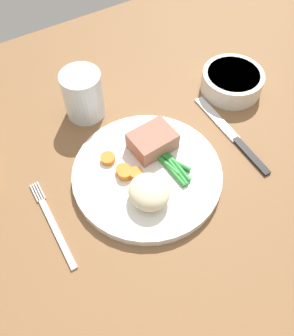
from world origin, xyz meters
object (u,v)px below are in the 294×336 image
at_px(meat_portion, 152,141).
at_px(salad_bowl, 232,81).
at_px(dinner_plate, 147,174).
at_px(water_glass, 84,97).
at_px(knife, 232,136).
at_px(fork, 53,224).

relative_size(meat_portion, salad_bowl, 0.62).
distance_m(dinner_plate, water_glass, 0.19).
xyz_separation_m(water_glass, salad_bowl, (0.27, -0.09, -0.02)).
relative_size(dinner_plate, knife, 1.21).
bearing_deg(fork, salad_bowl, 12.42).
height_order(knife, salad_bowl, salad_bowl).
bearing_deg(fork, meat_portion, 10.73).
distance_m(meat_portion, knife, 0.15).
relative_size(meat_portion, fork, 0.44).
distance_m(meat_portion, water_glass, 0.16).
xyz_separation_m(meat_portion, fork, (-0.20, -0.04, -0.03)).
distance_m(fork, water_glass, 0.24).
height_order(meat_portion, knife, meat_portion).
xyz_separation_m(dinner_plate, fork, (-0.17, -0.00, -0.01)).
bearing_deg(knife, fork, 178.46).
relative_size(meat_portion, knife, 0.36).
xyz_separation_m(fork, knife, (0.35, -0.00, -0.00)).
xyz_separation_m(fork, water_glass, (0.14, 0.19, 0.04)).
relative_size(meat_portion, water_glass, 0.80).
bearing_deg(water_glass, knife, -42.75).
height_order(dinner_plate, knife, dinner_plate).
xyz_separation_m(meat_portion, salad_bowl, (0.21, 0.06, -0.01)).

